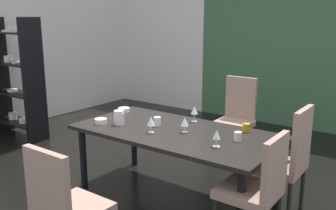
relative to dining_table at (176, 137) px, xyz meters
The scene contains 19 objects.
ground_plane 0.88m from the dining_table, behind, with size 6.30×6.37×0.02m, color black.
back_panel_interior 4.25m from the dining_table, 129.59° to the left, with size 2.13×0.10×2.71m, color silver.
garden_window_panel 3.34m from the dining_table, 81.61° to the left, with size 4.16×0.10×2.71m, color #396240.
dining_table is the anchor object (origin of this frame).
chair_head_near 1.42m from the dining_table, 88.22° to the right, with size 0.44×0.44×0.97m.
chair_head_far 1.42m from the dining_table, 91.25° to the left, with size 0.44×0.45×1.04m.
chair_right_far 1.07m from the dining_table, 17.41° to the left, with size 0.44×0.44×1.03m.
chair_right_near 1.06m from the dining_table, 17.54° to the right, with size 0.44×0.44×0.95m.
display_shelf 3.12m from the dining_table, behind, with size 0.98×0.35×1.80m.
wine_glass_front 0.42m from the dining_table, 93.03° to the left, with size 0.07×0.07×0.17m.
wine_glass_west 0.20m from the dining_table, ahead, with size 0.08×0.08×0.15m.
wine_glass_corner 0.31m from the dining_table, 125.83° to the right, with size 0.08×0.08×0.16m.
wine_glass_near_shelf 0.61m from the dining_table, 18.43° to the right, with size 0.07×0.07×0.15m.
serving_bowl_right 0.94m from the dining_table, 165.26° to the left, with size 0.14×0.14×0.05m, color beige.
serving_bowl_center 0.82m from the dining_table, 161.25° to the right, with size 0.13×0.13×0.05m, color white.
cup_rear 0.65m from the dining_table, ahead, with size 0.07×0.07×0.09m, color beige.
cup_left 0.70m from the dining_table, 32.24° to the left, with size 0.07×0.07×0.08m, color #B19116.
cup_north 0.27m from the dining_table, behind, with size 0.07×0.07×0.09m, color white.
pitcher_south 0.64m from the dining_table, 163.39° to the right, with size 0.12×0.11×0.15m.
Camera 1 is at (2.61, -2.98, 1.80)m, focal length 40.00 mm.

